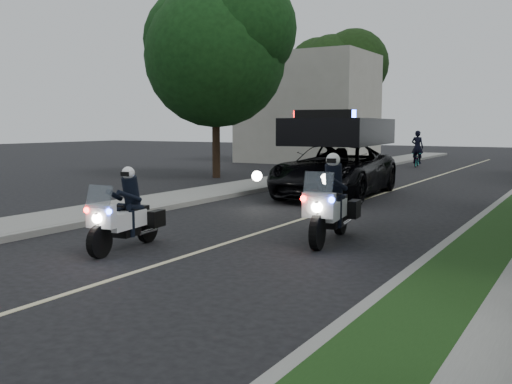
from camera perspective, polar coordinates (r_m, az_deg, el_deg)
ground at (r=11.51m, az=-5.35°, el=-5.78°), size 120.00×120.00×0.00m
curb_right at (r=19.42m, az=22.78°, el=-0.98°), size 0.20×60.00×0.15m
curb_left at (r=22.02m, az=1.15°, el=0.38°), size 0.20×60.00×0.15m
sidewalk_left at (r=22.58m, az=-1.29°, el=0.54°), size 2.00×60.00×0.16m
building_far at (r=38.85m, az=5.12°, el=8.10°), size 8.00×6.00×7.00m
lane_marking at (r=20.36m, az=11.28°, el=-0.46°), size 0.12×50.00×0.01m
police_moto_left at (r=11.91m, az=-12.57°, el=-5.49°), size 0.93×2.01×1.64m
police_moto_right at (r=12.51m, az=7.24°, el=-4.79°), size 1.06×2.29×1.88m
police_suv at (r=20.41m, az=7.71°, el=-0.39°), size 3.50×6.70×3.15m
bicycle at (r=35.54m, az=15.44°, el=2.39°), size 0.76×1.63×0.82m
cyclist at (r=35.54m, az=15.44°, el=2.39°), size 0.72×0.51×1.93m
tree_left_near at (r=27.33m, az=-3.89°, el=1.41°), size 7.55×7.55×10.82m
tree_left_far at (r=42.50m, az=7.58°, el=3.22°), size 6.98×6.98×10.82m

